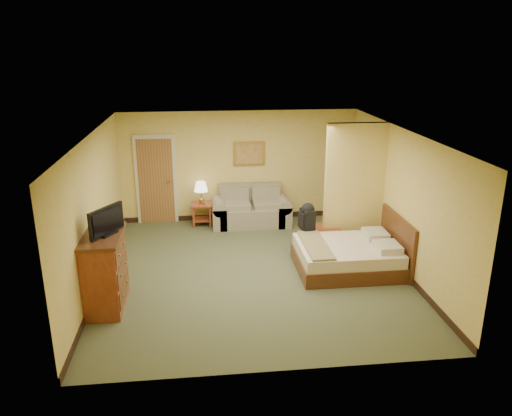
{
  "coord_description": "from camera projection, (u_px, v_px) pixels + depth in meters",
  "views": [
    {
      "loc": [
        -0.9,
        -8.42,
        4.05
      ],
      "look_at": [
        0.12,
        0.6,
        1.05
      ],
      "focal_mm": 35.0,
      "sensor_mm": 36.0,
      "label": 1
    }
  ],
  "objects": [
    {
      "name": "door",
      "position": [
        156.0,
        180.0,
        11.58
      ],
      "size": [
        0.94,
        0.16,
        2.1
      ],
      "color": "beige",
      "rests_on": "floor"
    },
    {
      "name": "ceiling",
      "position": [
        253.0,
        133.0,
        8.5
      ],
      "size": [
        6.0,
        6.0,
        0.0
      ],
      "primitive_type": "plane",
      "rotation": [
        3.14,
        0.0,
        0.0
      ],
      "color": "white",
      "rests_on": "back_wall"
    },
    {
      "name": "baseboard",
      "position": [
        240.0,
        216.0,
        12.12
      ],
      "size": [
        5.5,
        0.02,
        0.12
      ],
      "primitive_type": "cube",
      "color": "black",
      "rests_on": "floor"
    },
    {
      "name": "side_table",
      "position": [
        202.0,
        211.0,
        11.61
      ],
      "size": [
        0.47,
        0.47,
        0.52
      ],
      "color": "maroon",
      "rests_on": "floor"
    },
    {
      "name": "loveseat",
      "position": [
        251.0,
        212.0,
        11.68
      ],
      "size": [
        1.81,
        0.84,
        0.92
      ],
      "color": "gray",
      "rests_on": "floor"
    },
    {
      "name": "back_wall",
      "position": [
        239.0,
        166.0,
        11.74
      ],
      "size": [
        5.5,
        0.02,
        2.6
      ],
      "primitive_type": "cube",
      "color": "#E1C560",
      "rests_on": "floor"
    },
    {
      "name": "right_wall",
      "position": [
        401.0,
        200.0,
        9.2
      ],
      "size": [
        0.02,
        6.0,
        2.6
      ],
      "primitive_type": "cube",
      "color": "#E1C560",
      "rests_on": "floor"
    },
    {
      "name": "backpack",
      "position": [
        308.0,
        216.0,
        9.87
      ],
      "size": [
        0.27,
        0.36,
        0.57
      ],
      "rotation": [
        0.0,
        0.0,
        0.17
      ],
      "color": "black",
      "rests_on": "bed"
    },
    {
      "name": "left_wall",
      "position": [
        95.0,
        211.0,
        8.61
      ],
      "size": [
        0.02,
        6.0,
        2.6
      ],
      "primitive_type": "cube",
      "color": "#E1C560",
      "rests_on": "floor"
    },
    {
      "name": "coffee_table",
      "position": [
        321.0,
        235.0,
        10.16
      ],
      "size": [
        0.8,
        0.8,
        0.47
      ],
      "rotation": [
        0.0,
        0.0,
        -0.1
      ],
      "color": "maroon",
      "rests_on": "floor"
    },
    {
      "name": "dresser",
      "position": [
        105.0,
        271.0,
        7.9
      ],
      "size": [
        0.61,
        1.16,
        1.24
      ],
      "color": "maroon",
      "rests_on": "floor"
    },
    {
      "name": "wall_picture",
      "position": [
        249.0,
        154.0,
        11.64
      ],
      "size": [
        0.74,
        0.04,
        0.58
      ],
      "color": "#B78E3F",
      "rests_on": "back_wall"
    },
    {
      "name": "floor",
      "position": [
        253.0,
        271.0,
        9.32
      ],
      "size": [
        6.0,
        6.0,
        0.0
      ],
      "primitive_type": "plane",
      "color": "#4B5235",
      "rests_on": "ground"
    },
    {
      "name": "partition",
      "position": [
        354.0,
        188.0,
        10.01
      ],
      "size": [
        1.2,
        0.15,
        2.6
      ],
      "primitive_type": "cube",
      "color": "#E1C560",
      "rests_on": "floor"
    },
    {
      "name": "table_lamp",
      "position": [
        201.0,
        187.0,
        11.43
      ],
      "size": [
        0.32,
        0.32,
        0.52
      ],
      "color": "#AF7C40",
      "rests_on": "side_table"
    },
    {
      "name": "bed",
      "position": [
        350.0,
        255.0,
        9.33
      ],
      "size": [
        1.92,
        1.58,
        1.02
      ],
      "color": "#4A2411",
      "rests_on": "floor"
    },
    {
      "name": "tv",
      "position": [
        106.0,
        222.0,
        7.66
      ],
      "size": [
        0.43,
        0.65,
        0.45
      ],
      "rotation": [
        0.0,
        0.0,
        -0.55
      ],
      "color": "black",
      "rests_on": "dresser"
    }
  ]
}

